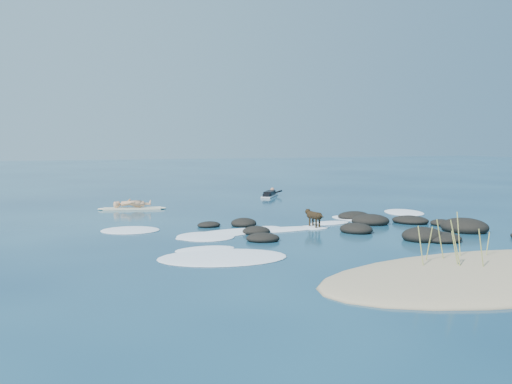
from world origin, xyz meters
name	(u,v)px	position (x,y,z in m)	size (l,w,h in m)	color
ground	(320,226)	(0.00, 0.00, 0.00)	(160.00, 160.00, 0.00)	#0A2642
sand_dune	(501,275)	(0.00, -8.20, 0.00)	(9.00, 4.40, 0.60)	#9E8966
dune_grass	(485,245)	(-0.12, -7.82, 0.63)	(3.55, 1.80, 1.18)	#9EA14E
reef_rocks	(389,227)	(1.63, -1.80, 0.11)	(9.06, 7.05, 0.59)	black
breaking_foam	(260,233)	(-2.64, -0.80, 0.01)	(13.85, 8.73, 0.12)	white
standing_surfer_rig	(132,194)	(-5.23, 7.44, 0.67)	(2.95, 1.08, 1.69)	#F6EBC5
paddling_surfer_rig	(270,194)	(2.75, 10.51, 0.15)	(1.80, 2.22, 0.43)	silver
dog	(314,215)	(-0.50, -0.45, 0.44)	(0.36, 1.05, 0.67)	black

